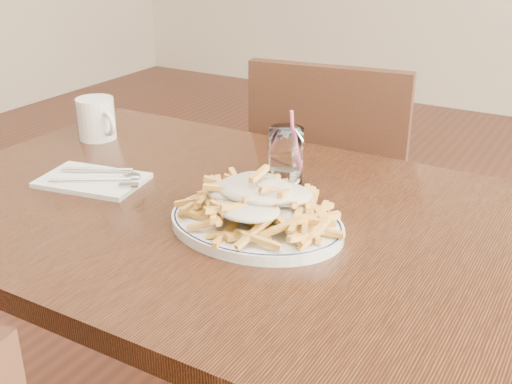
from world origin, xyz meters
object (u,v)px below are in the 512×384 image
Objects in this scene: chair_far at (333,196)px; table at (220,243)px; loaded_fries at (256,196)px; coffee_mug at (97,119)px; water_glass at (286,158)px; fries_plate at (256,224)px.

table is at bearing -85.91° from chair_far.
chair_far is at bearing 102.44° from loaded_fries.
coffee_mug is (-0.46, 0.17, 0.13)m from table.
table is 7.90× the size of water_glass.
water_glass is 1.23× the size of coffee_mug.
chair_far reaches higher than water_glass.
chair_far is at bearing 94.09° from table.
water_glass is at bearing -78.68° from chair_far.
loaded_fries is (0.15, -0.69, 0.30)m from chair_far.
loaded_fries is at bearing -77.56° from chair_far.
table is 1.33× the size of chair_far.
fries_plate is 0.23m from water_glass.
coffee_mug is at bearing 179.22° from water_glass.
loaded_fries is 2.04× the size of water_glass.
water_glass is 0.51m from coffee_mug.
coffee_mug is at bearing -131.51° from chair_far.
loaded_fries is at bearing -21.36° from coffee_mug.
loaded_fries is (-0.00, 0.00, 0.05)m from fries_plate.
water_glass is (-0.06, 0.22, -0.01)m from loaded_fries.
loaded_fries is at bearing -75.10° from water_glass.
chair_far is 0.75m from fries_plate.
water_glass is (0.10, -0.48, 0.29)m from chair_far.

